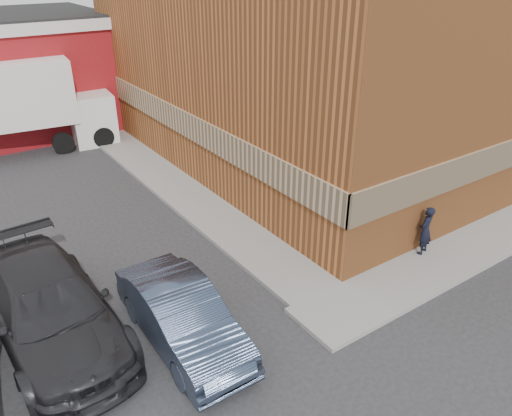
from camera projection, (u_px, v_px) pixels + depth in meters
ground at (299, 305)px, 12.93m from camera, size 90.00×90.00×0.00m
brick_building at (325, 42)px, 21.68m from camera, size 14.25×18.25×9.36m
sidewalk_south at (498, 235)px, 16.05m from camera, size 16.00×1.80×0.12m
sidewalk_west at (168, 181)px, 19.80m from camera, size 1.80×18.00×0.12m
man at (425, 230)px, 14.64m from camera, size 0.63×0.51×1.52m
sedan at (182, 316)px, 11.40m from camera, size 1.59×4.46×1.47m
suv_b at (50, 308)px, 11.46m from camera, size 2.66×6.04×1.72m
box_truck at (15, 101)px, 21.88m from camera, size 8.46×3.35×4.06m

